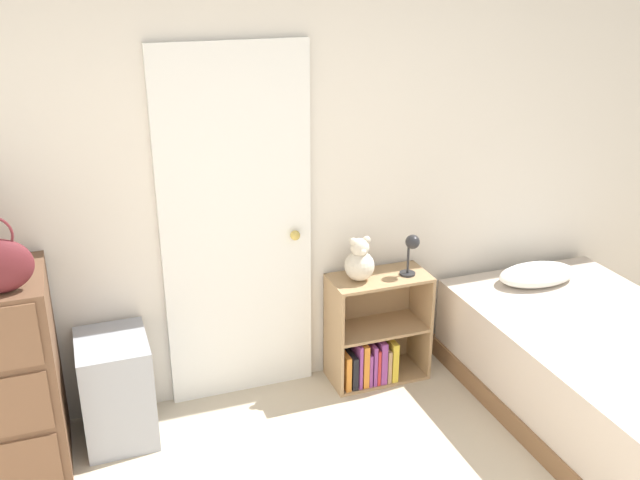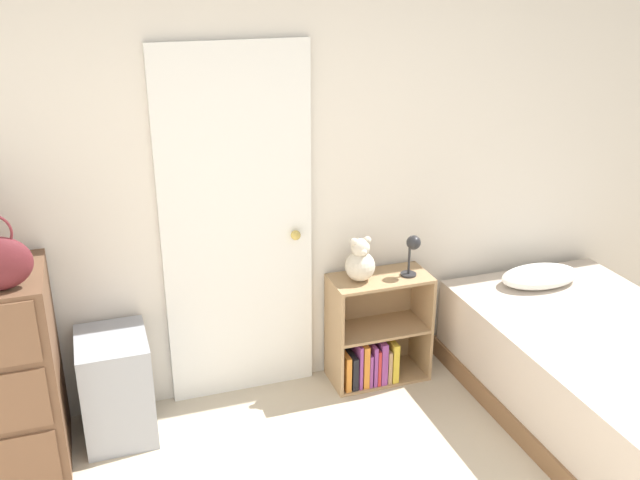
{
  "view_description": "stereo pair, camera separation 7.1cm",
  "coord_description": "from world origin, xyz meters",
  "px_view_note": "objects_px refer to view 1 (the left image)",
  "views": [
    {
      "loc": [
        -1.05,
        -1.44,
        2.39
      ],
      "look_at": [
        0.16,
        1.88,
        0.98
      ],
      "focal_mm": 40.0,
      "sensor_mm": 36.0,
      "label": 1
    },
    {
      "loc": [
        -0.98,
        -1.47,
        2.39
      ],
      "look_at": [
        0.16,
        1.88,
        0.98
      ],
      "focal_mm": 40.0,
      "sensor_mm": 36.0,
      "label": 2
    }
  ],
  "objects_px": {
    "bed": "(603,372)",
    "teddy_bear": "(360,262)",
    "storage_bin": "(117,389)",
    "desk_lamp": "(412,247)",
    "bookshelf": "(372,341)"
  },
  "relations": [
    {
      "from": "bed",
      "to": "teddy_bear",
      "type": "bearing_deg",
      "value": 146.05
    },
    {
      "from": "storage_bin",
      "to": "bed",
      "type": "distance_m",
      "value": 2.64
    },
    {
      "from": "teddy_bear",
      "to": "bed",
      "type": "bearing_deg",
      "value": -33.95
    },
    {
      "from": "desk_lamp",
      "to": "bookshelf",
      "type": "bearing_deg",
      "value": 168.96
    },
    {
      "from": "teddy_bear",
      "to": "desk_lamp",
      "type": "xyz_separation_m",
      "value": [
        0.31,
        -0.04,
        0.06
      ]
    },
    {
      "from": "storage_bin",
      "to": "desk_lamp",
      "type": "distance_m",
      "value": 1.79
    },
    {
      "from": "storage_bin",
      "to": "bookshelf",
      "type": "bearing_deg",
      "value": 2.55
    },
    {
      "from": "bookshelf",
      "to": "teddy_bear",
      "type": "xyz_separation_m",
      "value": [
        -0.09,
        -0.0,
        0.53
      ]
    },
    {
      "from": "storage_bin",
      "to": "bookshelf",
      "type": "height_order",
      "value": "bookshelf"
    },
    {
      "from": "bookshelf",
      "to": "storage_bin",
      "type": "bearing_deg",
      "value": -177.45
    },
    {
      "from": "teddy_bear",
      "to": "storage_bin",
      "type": "bearing_deg",
      "value": -177.35
    },
    {
      "from": "teddy_bear",
      "to": "bed",
      "type": "relative_size",
      "value": 0.14
    },
    {
      "from": "storage_bin",
      "to": "teddy_bear",
      "type": "relative_size",
      "value": 2.2
    },
    {
      "from": "storage_bin",
      "to": "teddy_bear",
      "type": "height_order",
      "value": "teddy_bear"
    },
    {
      "from": "bookshelf",
      "to": "desk_lamp",
      "type": "relative_size",
      "value": 2.68
    }
  ]
}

